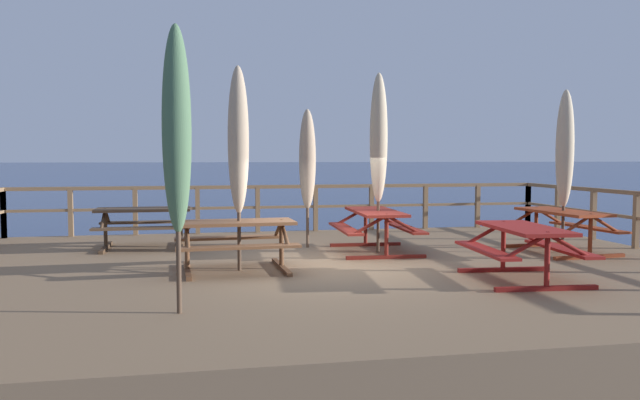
% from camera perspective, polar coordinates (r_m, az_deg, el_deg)
% --- Properties ---
extents(ground_plane, '(600.00, 600.00, 0.00)m').
position_cam_1_polar(ground_plane, '(10.50, 0.78, -9.99)').
color(ground_plane, navy).
extents(wooden_deck, '(12.53, 9.62, 0.78)m').
position_cam_1_polar(wooden_deck, '(10.42, 0.78, -7.91)').
color(wooden_deck, '#846647').
rests_on(wooden_deck, ground).
extents(railing_waterside_far, '(12.33, 0.10, 1.09)m').
position_cam_1_polar(railing_waterside_far, '(14.82, -2.98, -0.05)').
color(railing_waterside_far, brown).
rests_on(railing_waterside_far, wooden_deck).
extents(picnic_table_mid_left, '(1.75, 1.40, 0.78)m').
position_cam_1_polar(picnic_table_mid_left, '(12.61, -15.50, -1.66)').
color(picnic_table_mid_left, brown).
rests_on(picnic_table_mid_left, wooden_deck).
extents(picnic_table_mid_centre, '(1.85, 1.47, 0.78)m').
position_cam_1_polar(picnic_table_mid_centre, '(9.81, -7.60, -3.09)').
color(picnic_table_mid_centre, brown).
rests_on(picnic_table_mid_centre, wooden_deck).
extents(picnic_table_back_left, '(1.53, 1.86, 0.78)m').
position_cam_1_polar(picnic_table_back_left, '(9.41, 17.73, -3.54)').
color(picnic_table_back_left, maroon).
rests_on(picnic_table_back_left, wooden_deck).
extents(picnic_table_mid_right, '(1.48, 2.02, 0.78)m').
position_cam_1_polar(picnic_table_mid_right, '(11.68, 4.97, -1.93)').
color(picnic_table_mid_right, maroon).
rests_on(picnic_table_mid_right, wooden_deck).
extents(picnic_table_front_left, '(1.55, 2.01, 0.78)m').
position_cam_1_polar(picnic_table_front_left, '(12.43, 20.77, -1.83)').
color(picnic_table_front_left, '#993819').
rests_on(picnic_table_front_left, wooden_deck).
extents(patio_umbrella_short_mid, '(0.32, 0.32, 3.18)m').
position_cam_1_polar(patio_umbrella_short_mid, '(7.19, -12.68, 6.05)').
color(patio_umbrella_short_mid, '#4C3828').
rests_on(patio_umbrella_short_mid, wooden_deck).
extents(patio_umbrella_tall_back_left, '(0.32, 0.32, 3.11)m').
position_cam_1_polar(patio_umbrella_tall_back_left, '(9.76, -7.31, 5.25)').
color(patio_umbrella_tall_back_left, '#4C3828').
rests_on(patio_umbrella_tall_back_left, wooden_deck).
extents(patio_umbrella_tall_mid_left, '(0.32, 0.32, 2.65)m').
position_cam_1_polar(patio_umbrella_tall_mid_left, '(12.18, -1.13, 3.61)').
color(patio_umbrella_tall_mid_left, '#4C3828').
rests_on(patio_umbrella_tall_mid_left, wooden_deck).
extents(patio_umbrella_short_back, '(0.32, 0.32, 3.24)m').
position_cam_1_polar(patio_umbrella_short_back, '(11.57, 5.26, 5.46)').
color(patio_umbrella_short_back, '#4C3828').
rests_on(patio_umbrella_short_back, wooden_deck).
extents(patio_umbrella_short_front, '(0.32, 0.32, 2.95)m').
position_cam_1_polar(patio_umbrella_short_front, '(12.36, 21.03, 4.25)').
color(patio_umbrella_short_front, '#4C3828').
rests_on(patio_umbrella_short_front, wooden_deck).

